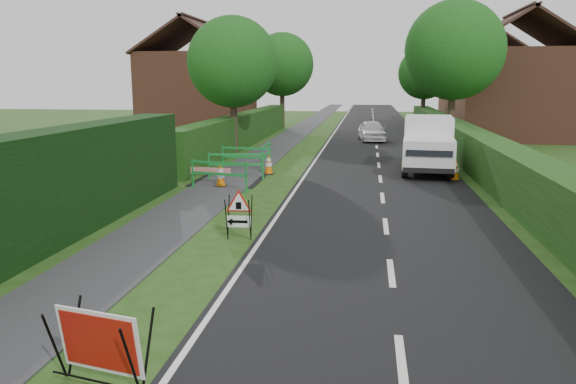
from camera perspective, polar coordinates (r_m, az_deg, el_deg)
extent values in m
plane|color=#213F12|center=(10.12, -3.83, -9.46)|extent=(120.00, 120.00, 0.00)
cube|color=black|center=(44.41, 8.77, 6.43)|extent=(6.00, 90.00, 0.02)
cube|color=#2D2D30|center=(44.68, 1.66, 6.59)|extent=(2.00, 90.00, 0.02)
cube|color=#14380F|center=(32.23, -4.51, 4.78)|extent=(1.00, 24.00, 1.80)
cube|color=#14380F|center=(25.91, 18.05, 2.71)|extent=(1.20, 50.00, 1.50)
cube|color=brown|center=(41.06, -9.03, 9.89)|extent=(7.00, 7.00, 5.50)
cube|color=#331E19|center=(41.71, -11.58, 15.11)|extent=(4.00, 7.40, 2.58)
cube|color=#331E19|center=(40.69, -6.76, 15.35)|extent=(4.00, 7.40, 2.58)
cube|color=#331E19|center=(41.26, -9.25, 16.76)|extent=(0.25, 7.40, 0.18)
cube|color=brown|center=(38.35, 21.96, 9.15)|extent=(7.00, 7.00, 5.50)
cube|color=#331E19|center=(38.08, 19.75, 15.09)|extent=(4.00, 7.40, 2.58)
cube|color=#331E19|center=(38.90, 24.97, 14.62)|extent=(4.00, 7.40, 2.58)
cube|color=#331E19|center=(38.56, 22.52, 16.48)|extent=(0.25, 7.40, 0.18)
cube|color=brown|center=(52.24, 19.42, 9.64)|extent=(7.00, 7.00, 5.50)
cube|color=#331E19|center=(52.01, 17.75, 13.98)|extent=(4.00, 7.40, 2.58)
cube|color=#331E19|center=(52.68, 21.61, 13.70)|extent=(4.00, 7.40, 2.58)
cube|color=#331E19|center=(52.39, 19.77, 15.04)|extent=(0.25, 7.40, 0.18)
cylinder|color=#2D2116|center=(28.14, -5.52, 6.52)|extent=(0.36, 0.36, 2.62)
sphere|color=#144211|center=(28.06, -5.65, 13.01)|extent=(4.40, 4.40, 4.40)
cylinder|color=#2D2116|center=(31.64, 16.20, 6.96)|extent=(0.36, 0.36, 2.97)
sphere|color=#144211|center=(31.61, 16.57, 13.65)|extent=(5.20, 5.20, 5.20)
cylinder|color=#2D2116|center=(43.82, -0.58, 8.33)|extent=(0.36, 0.36, 2.80)
sphere|color=#144211|center=(43.78, -0.59, 12.83)|extent=(4.80, 4.80, 4.80)
cylinder|color=#2D2116|center=(47.53, 13.53, 8.03)|extent=(0.36, 0.36, 2.45)
sphere|color=#144211|center=(47.47, 13.70, 11.66)|extent=(4.20, 4.20, 4.20)
cylinder|color=black|center=(7.42, -22.62, -14.27)|extent=(0.10, 0.33, 0.93)
cylinder|color=black|center=(7.64, -20.83, -13.36)|extent=(0.10, 0.33, 0.93)
cylinder|color=black|center=(6.78, -15.71, -16.28)|extent=(0.10, 0.33, 0.93)
cylinder|color=black|center=(7.03, -14.02, -15.17)|extent=(0.10, 0.33, 0.93)
cylinder|color=black|center=(7.22, -19.28, -17.61)|extent=(1.11, 0.27, 0.03)
cube|color=white|center=(7.16, -18.60, -14.23)|extent=(1.14, 0.38, 0.81)
cube|color=#A7150B|center=(7.14, -18.68, -14.27)|extent=(1.03, 0.33, 0.70)
cylinder|color=black|center=(12.71, -6.28, -2.80)|extent=(0.04, 0.31, 0.99)
cylinder|color=black|center=(12.94, -6.06, -2.54)|extent=(0.04, 0.31, 0.99)
cylinder|color=black|center=(12.62, -3.91, -2.86)|extent=(0.04, 0.31, 0.99)
cylinder|color=black|center=(12.85, -3.73, -2.60)|extent=(0.04, 0.31, 0.99)
cube|color=white|center=(12.78, -5.01, -3.01)|extent=(0.55, 0.05, 0.27)
cube|color=black|center=(12.76, -5.02, -3.02)|extent=(0.39, 0.03, 0.06)
cone|color=black|center=(12.80, -5.96, -2.99)|extent=(0.13, 0.17, 0.16)
cube|color=black|center=(12.67, -5.05, -1.39)|extent=(0.12, 0.02, 0.16)
cube|color=silver|center=(23.69, 14.04, 5.30)|extent=(2.09, 3.12, 1.78)
cube|color=silver|center=(21.49, 14.09, 3.80)|extent=(2.00, 2.07, 1.09)
cube|color=black|center=(20.54, 14.17, 4.22)|extent=(1.64, 0.34, 0.50)
cube|color=yellow|center=(22.91, 11.66, 3.43)|extent=(0.40, 4.55, 0.22)
cube|color=yellow|center=(22.95, 16.32, 3.23)|extent=(0.40, 4.55, 0.22)
cube|color=black|center=(20.65, 14.07, 2.14)|extent=(1.81, 0.26, 0.18)
cylinder|color=black|center=(21.51, 11.81, 2.39)|extent=(0.28, 0.75, 0.74)
cylinder|color=black|center=(21.55, 16.23, 2.19)|extent=(0.28, 0.75, 0.74)
cylinder|color=black|center=(24.46, 11.97, 3.42)|extent=(0.28, 0.75, 0.74)
cylinder|color=black|center=(24.49, 15.86, 3.24)|extent=(0.28, 0.75, 0.74)
cube|color=black|center=(21.46, 16.60, 1.19)|extent=(0.38, 0.38, 0.04)
cone|color=#DA6606|center=(21.40, 16.66, 2.23)|extent=(0.32, 0.32, 0.75)
cylinder|color=white|center=(21.40, 16.65, 2.13)|extent=(0.25, 0.25, 0.14)
cylinder|color=white|center=(21.38, 16.68, 2.63)|extent=(0.17, 0.17, 0.10)
cube|color=black|center=(23.52, 16.35, 2.04)|extent=(0.38, 0.38, 0.04)
cone|color=#DA6606|center=(23.46, 16.41, 3.00)|extent=(0.32, 0.32, 0.75)
cylinder|color=white|center=(23.46, 16.40, 2.90)|extent=(0.25, 0.25, 0.14)
cylinder|color=white|center=(23.44, 16.43, 3.36)|extent=(0.17, 0.17, 0.10)
cube|color=black|center=(25.22, 14.25, 2.74)|extent=(0.38, 0.38, 0.04)
cone|color=#DA6606|center=(25.16, 14.29, 3.63)|extent=(0.32, 0.32, 0.75)
cylinder|color=white|center=(25.17, 14.28, 3.55)|extent=(0.25, 0.25, 0.14)
cylinder|color=white|center=(25.15, 14.30, 3.97)|extent=(0.17, 0.17, 0.10)
cube|color=black|center=(19.43, -6.83, 0.58)|extent=(0.38, 0.38, 0.04)
cone|color=#DA6606|center=(19.37, -6.86, 1.73)|extent=(0.32, 0.32, 0.75)
cylinder|color=white|center=(19.37, -6.86, 1.62)|extent=(0.25, 0.25, 0.14)
cylinder|color=white|center=(19.34, -6.87, 2.17)|extent=(0.17, 0.17, 0.10)
cube|color=black|center=(21.99, -1.97, 1.88)|extent=(0.38, 0.38, 0.04)
cone|color=#DA6606|center=(21.93, -1.98, 2.90)|extent=(0.32, 0.32, 0.75)
cylinder|color=white|center=(21.93, -1.98, 2.81)|extent=(0.25, 0.25, 0.14)
cylinder|color=white|center=(21.91, -1.98, 3.29)|extent=(0.17, 0.17, 0.10)
cube|color=#177E2E|center=(19.24, -9.66, 1.85)|extent=(0.06, 0.06, 1.00)
cube|color=#177E2E|center=(18.31, -4.26, 1.50)|extent=(0.06, 0.06, 1.00)
cube|color=#177E2E|center=(18.69, -7.06, 2.95)|extent=(1.96, 0.50, 0.08)
cube|color=#177E2E|center=(18.75, -7.03, 1.83)|extent=(1.96, 0.50, 0.08)
cube|color=#177E2E|center=(19.32, -9.61, 0.44)|extent=(0.14, 0.35, 0.04)
cube|color=#177E2E|center=(18.39, -4.24, 0.03)|extent=(0.14, 0.35, 0.04)
cube|color=#177E2E|center=(21.00, -8.03, 2.67)|extent=(0.06, 0.06, 1.00)
cube|color=#177E2E|center=(20.79, -2.56, 2.68)|extent=(0.06, 0.06, 1.00)
cube|color=#177E2E|center=(20.81, -5.33, 3.82)|extent=(1.99, 0.30, 0.08)
cube|color=#177E2E|center=(20.86, -5.31, 2.81)|extent=(1.99, 0.30, 0.08)
cube|color=#177E2E|center=(21.08, -7.99, 1.38)|extent=(0.10, 0.35, 0.04)
cube|color=#177E2E|center=(20.86, -2.55, 1.37)|extent=(0.10, 0.35, 0.04)
cube|color=#177E2E|center=(23.12, -6.64, 3.47)|extent=(0.05, 0.05, 1.00)
cube|color=#177E2E|center=(22.51, -1.84, 3.33)|extent=(0.05, 0.05, 1.00)
cube|color=#177E2E|center=(22.74, -4.29, 4.46)|extent=(2.00, 0.24, 0.08)
cube|color=#177E2E|center=(22.78, -4.27, 3.53)|extent=(2.00, 0.24, 0.08)
cube|color=#177E2E|center=(23.19, -6.61, 2.30)|extent=(0.09, 0.35, 0.04)
cube|color=#177E2E|center=(22.58, -1.84, 2.13)|extent=(0.09, 0.35, 0.04)
cube|color=#177E2E|center=(22.68, -2.70, 3.39)|extent=(0.05, 0.05, 1.00)
cube|color=#177E2E|center=(24.63, -1.86, 4.01)|extent=(0.05, 0.05, 1.00)
cube|color=#177E2E|center=(23.60, -2.27, 4.72)|extent=(0.06, 2.00, 0.08)
cube|color=#177E2E|center=(23.65, -2.26, 3.83)|extent=(0.06, 2.00, 0.08)
cube|color=#177E2E|center=(22.75, -2.68, 2.19)|extent=(0.35, 0.06, 0.04)
cube|color=#177E2E|center=(24.70, -1.85, 2.91)|extent=(0.35, 0.06, 0.04)
cube|color=red|center=(20.12, -7.85, 0.86)|extent=(1.50, 0.20, 0.25)
imported|color=white|center=(34.73, 8.51, 6.19)|extent=(1.90, 3.83, 1.25)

